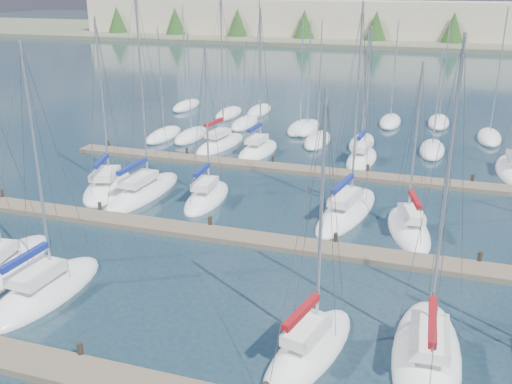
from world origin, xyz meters
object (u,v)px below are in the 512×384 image
(sailboat_j, at_px, (207,198))
(sailboat_c, at_px, (45,291))
(sailboat_e, at_px, (427,355))
(sailboat_d, at_px, (309,350))
(sailboat_p, at_px, (362,159))
(sailboat_h, at_px, (108,187))
(sailboat_n, at_px, (220,144))
(sailboat_l, at_px, (409,229))
(sailboat_i, at_px, (143,192))
(sailboat_o, at_px, (258,150))
(sailboat_k, at_px, (347,211))

(sailboat_j, bearing_deg, sailboat_c, -103.25)
(sailboat_e, xyz_separation_m, sailboat_d, (-4.71, -1.19, 0.01))
(sailboat_p, height_order, sailboat_c, sailboat_c)
(sailboat_h, xyz_separation_m, sailboat_j, (8.00, 0.19, 0.01))
(sailboat_n, xyz_separation_m, sailboat_l, (18.49, -14.75, -0.02))
(sailboat_i, bearing_deg, sailboat_d, -40.45)
(sailboat_n, relative_size, sailboat_o, 1.09)
(sailboat_h, relative_size, sailboat_c, 1.01)
(sailboat_h, height_order, sailboat_o, sailboat_o)
(sailboat_n, bearing_deg, sailboat_j, -64.41)
(sailboat_e, height_order, sailboat_p, sailboat_e)
(sailboat_d, bearing_deg, sailboat_k, 107.18)
(sailboat_i, bearing_deg, sailboat_c, -78.57)
(sailboat_h, height_order, sailboat_l, sailboat_h)
(sailboat_h, xyz_separation_m, sailboat_d, (19.09, -15.10, 0.01))
(sailboat_p, height_order, sailboat_d, sailboat_p)
(sailboat_h, height_order, sailboat_d, sailboat_h)
(sailboat_c, bearing_deg, sailboat_l, 41.93)
(sailboat_o, bearing_deg, sailboat_n, 170.65)
(sailboat_h, xyz_separation_m, sailboat_l, (22.18, -0.97, 0.00))
(sailboat_e, relative_size, sailboat_j, 1.18)
(sailboat_i, height_order, sailboat_o, sailboat_i)
(sailboat_h, distance_m, sailboat_j, 8.00)
(sailboat_e, height_order, sailboat_k, sailboat_k)
(sailboat_d, relative_size, sailboat_c, 0.91)
(sailboat_j, bearing_deg, sailboat_o, 87.97)
(sailboat_l, bearing_deg, sailboat_h, 163.41)
(sailboat_n, xyz_separation_m, sailboat_k, (14.31, -13.02, -0.01))
(sailboat_p, relative_size, sailboat_k, 0.84)
(sailboat_h, distance_m, sailboat_c, 15.40)
(sailboat_i, bearing_deg, sailboat_n, 90.21)
(sailboat_p, bearing_deg, sailboat_e, -73.56)
(sailboat_e, relative_size, sailboat_l, 1.24)
(sailboat_e, distance_m, sailboat_j, 21.18)
(sailboat_i, bearing_deg, sailboat_e, -30.98)
(sailboat_i, distance_m, sailboat_c, 14.39)
(sailboat_j, bearing_deg, sailboat_l, -7.69)
(sailboat_n, bearing_deg, sailboat_c, -78.65)
(sailboat_e, distance_m, sailboat_c, 18.46)
(sailboat_e, distance_m, sailboat_i, 24.80)
(sailboat_h, xyz_separation_m, sailboat_c, (5.35, -14.45, 0.00))
(sailboat_l, bearing_deg, sailboat_c, -155.40)
(sailboat_e, distance_m, sailboat_p, 27.90)
(sailboat_i, xyz_separation_m, sailboat_j, (4.88, 0.42, -0.01))
(sailboat_e, relative_size, sailboat_i, 0.92)
(sailboat_c, bearing_deg, sailboat_h, 113.58)
(sailboat_k, height_order, sailboat_d, sailboat_k)
(sailboat_d, xyz_separation_m, sailboat_l, (3.09, 14.13, -0.01))
(sailboat_e, bearing_deg, sailboat_p, 101.94)
(sailboat_i, relative_size, sailboat_d, 1.27)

